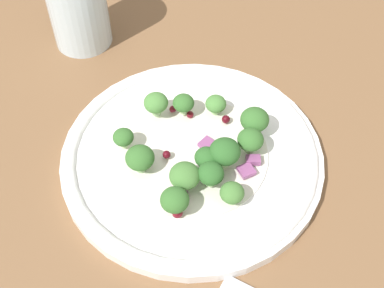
% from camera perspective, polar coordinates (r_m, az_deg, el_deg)
% --- Properties ---
extents(ground_plane, '(1.80, 1.80, 0.02)m').
position_cam_1_polar(ground_plane, '(0.52, 2.97, -2.03)').
color(ground_plane, brown).
extents(plate, '(0.25, 0.25, 0.02)m').
position_cam_1_polar(plate, '(0.50, -0.00, -1.32)').
color(plate, white).
rests_on(plate, ground_plane).
extents(dressing_pool, '(0.15, 0.15, 0.00)m').
position_cam_1_polar(dressing_pool, '(0.49, -0.00, -1.01)').
color(dressing_pool, white).
rests_on(dressing_pool, plate).
extents(broccoli_floret_0, '(0.03, 0.03, 0.03)m').
position_cam_1_polar(broccoli_floret_0, '(0.50, 6.97, 2.65)').
color(broccoli_floret_0, '#8EB77A').
rests_on(broccoli_floret_0, plate).
extents(broccoli_floret_1, '(0.02, 0.02, 0.02)m').
position_cam_1_polar(broccoli_floret_1, '(0.45, 4.47, -5.46)').
color(broccoli_floret_1, '#9EC684').
rests_on(broccoli_floret_1, plate).
extents(broccoli_floret_2, '(0.02, 0.02, 0.02)m').
position_cam_1_polar(broccoli_floret_2, '(0.51, -0.95, 4.54)').
color(broccoli_floret_2, '#ADD18E').
rests_on(broccoli_floret_2, plate).
extents(broccoli_floret_3, '(0.02, 0.02, 0.02)m').
position_cam_1_polar(broccoli_floret_3, '(0.52, 2.66, 4.44)').
color(broccoli_floret_3, '#9EC684').
rests_on(broccoli_floret_3, plate).
extents(broccoli_floret_4, '(0.02, 0.02, 0.02)m').
position_cam_1_polar(broccoli_floret_4, '(0.51, -4.03, 4.55)').
color(broccoli_floret_4, '#8EB77A').
rests_on(broccoli_floret_4, plate).
extents(broccoli_floret_5, '(0.02, 0.02, 0.02)m').
position_cam_1_polar(broccoli_floret_5, '(0.45, 2.08, -3.33)').
color(broccoli_floret_5, '#8EB77A').
rests_on(broccoli_floret_5, plate).
extents(broccoli_floret_6, '(0.03, 0.03, 0.03)m').
position_cam_1_polar(broccoli_floret_6, '(0.47, -5.80, -1.59)').
color(broccoli_floret_6, '#8EB77A').
rests_on(broccoli_floret_6, plate).
extents(broccoli_floret_7, '(0.03, 0.03, 0.03)m').
position_cam_1_polar(broccoli_floret_7, '(0.44, -1.93, -6.28)').
color(broccoli_floret_7, '#9EC684').
rests_on(broccoli_floret_7, plate).
extents(broccoli_floret_8, '(0.03, 0.03, 0.03)m').
position_cam_1_polar(broccoli_floret_8, '(0.45, -0.81, -3.60)').
color(broccoli_floret_8, '#8EB77A').
rests_on(broccoli_floret_8, plate).
extents(broccoli_floret_9, '(0.03, 0.03, 0.03)m').
position_cam_1_polar(broccoli_floret_9, '(0.47, 3.67, -0.91)').
color(broccoli_floret_9, '#ADD18E').
rests_on(broccoli_floret_9, plate).
extents(broccoli_floret_10, '(0.02, 0.02, 0.03)m').
position_cam_1_polar(broccoli_floret_10, '(0.48, 6.50, 0.37)').
color(broccoli_floret_10, '#8EB77A').
rests_on(broccoli_floret_10, plate).
extents(broccoli_floret_11, '(0.02, 0.02, 0.02)m').
position_cam_1_polar(broccoli_floret_11, '(0.49, -7.64, 0.72)').
color(broccoli_floret_11, '#ADD18E').
rests_on(broccoli_floret_11, plate).
extents(broccoli_floret_12, '(0.02, 0.02, 0.02)m').
position_cam_1_polar(broccoli_floret_12, '(0.47, 1.62, -1.55)').
color(broccoli_floret_12, '#ADD18E').
rests_on(broccoli_floret_12, plate).
extents(cranberry_0, '(0.01, 0.01, 0.01)m').
position_cam_1_polar(cranberry_0, '(0.51, 3.43, 2.82)').
color(cranberry_0, '#4C0A14').
rests_on(cranberry_0, plate).
extents(cranberry_1, '(0.01, 0.01, 0.01)m').
position_cam_1_polar(cranberry_1, '(0.45, -1.64, -7.67)').
color(cranberry_1, maroon).
rests_on(cranberry_1, plate).
extents(cranberry_2, '(0.01, 0.01, 0.01)m').
position_cam_1_polar(cranberry_2, '(0.48, -2.84, -1.18)').
color(cranberry_2, '#4C0A14').
rests_on(cranberry_2, plate).
extents(cranberry_3, '(0.01, 0.01, 0.01)m').
position_cam_1_polar(cranberry_3, '(0.52, -0.22, 3.29)').
color(cranberry_3, maroon).
rests_on(cranberry_3, plate).
extents(cranberry_4, '(0.01, 0.01, 0.01)m').
position_cam_1_polar(cranberry_4, '(0.46, -1.47, -4.85)').
color(cranberry_4, maroon).
rests_on(cranberry_4, plate).
extents(cranberry_5, '(0.01, 0.01, 0.01)m').
position_cam_1_polar(cranberry_5, '(0.52, -2.15, 3.89)').
color(cranberry_5, maroon).
rests_on(cranberry_5, plate).
extents(cranberry_6, '(0.01, 0.01, 0.01)m').
position_cam_1_polar(cranberry_6, '(0.48, -5.82, -1.75)').
color(cranberry_6, maroon).
rests_on(cranberry_6, plate).
extents(onion_bit_0, '(0.02, 0.02, 0.00)m').
position_cam_1_polar(onion_bit_0, '(0.48, 6.06, -2.95)').
color(onion_bit_0, '#934C84').
rests_on(onion_bit_0, plate).
extents(onion_bit_1, '(0.01, 0.01, 0.01)m').
position_cam_1_polar(onion_bit_1, '(0.46, -1.11, -5.93)').
color(onion_bit_1, '#A35B93').
rests_on(onion_bit_1, plate).
extents(onion_bit_2, '(0.02, 0.02, 0.00)m').
position_cam_1_polar(onion_bit_2, '(0.49, 1.61, -0.17)').
color(onion_bit_2, '#934C84').
rests_on(onion_bit_2, plate).
extents(onion_bit_3, '(0.02, 0.01, 0.01)m').
position_cam_1_polar(onion_bit_3, '(0.48, 6.81, -1.77)').
color(onion_bit_3, '#934C84').
rests_on(onion_bit_3, plate).
extents(water_glass, '(0.07, 0.07, 0.11)m').
position_cam_1_polar(water_glass, '(0.61, -12.69, 15.13)').
color(water_glass, silver).
rests_on(water_glass, ground_plane).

